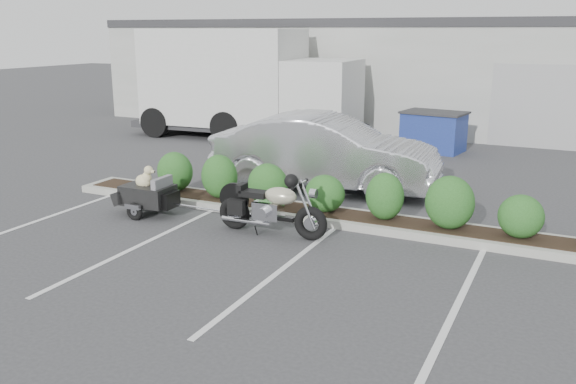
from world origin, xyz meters
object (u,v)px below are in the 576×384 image
at_px(sedan, 325,152).
at_px(motorcycle, 271,208).
at_px(pet_trailer, 147,194).
at_px(dumpster, 433,131).
at_px(delivery_truck, 247,86).

bearing_deg(sedan, motorcycle, -179.02).
relative_size(motorcycle, pet_trailer, 1.26).
xyz_separation_m(dumpster, delivery_truck, (-6.39, -0.21, 1.14)).
distance_m(motorcycle, delivery_truck, 10.62).
bearing_deg(dumpster, pet_trailer, -103.40).
bearing_deg(delivery_truck, motorcycle, -61.84).
xyz_separation_m(pet_trailer, dumpster, (3.65, 9.17, 0.18)).
distance_m(motorcycle, sedan, 3.59).
height_order(motorcycle, dumpster, motorcycle).
distance_m(motorcycle, pet_trailer, 2.78).
relative_size(sedan, delivery_truck, 0.64).
height_order(sedan, delivery_truck, delivery_truck).
bearing_deg(sedan, dumpster, -17.88).
xyz_separation_m(sedan, delivery_truck, (-5.13, 5.43, 0.89)).
xyz_separation_m(pet_trailer, sedan, (2.39, 3.53, 0.43)).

